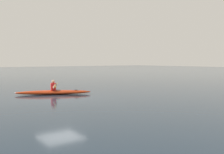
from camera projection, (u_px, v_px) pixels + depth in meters
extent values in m
plane|color=#1E2D3D|center=(60.00, 98.00, 15.98)|extent=(160.00, 160.00, 0.00)
ellipsoid|color=red|center=(54.00, 92.00, 17.41)|extent=(4.69, 2.86, 0.29)
torus|color=black|center=(57.00, 90.00, 17.43)|extent=(0.76, 0.76, 0.04)
cylinder|color=black|center=(76.00, 90.00, 17.64)|extent=(0.18, 0.18, 0.02)
cylinder|color=red|center=(53.00, 87.00, 17.38)|extent=(0.36, 0.36, 0.48)
sphere|color=tan|center=(53.00, 81.00, 17.36)|extent=(0.21, 0.21, 0.21)
cylinder|color=black|center=(56.00, 85.00, 17.41)|extent=(1.00, 1.87, 0.03)
ellipsoid|color=gold|center=(57.00, 84.00, 18.44)|extent=(0.22, 0.37, 0.17)
ellipsoid|color=gold|center=(56.00, 87.00, 16.38)|extent=(0.22, 0.37, 0.17)
cylinder|color=tan|center=(55.00, 85.00, 17.67)|extent=(0.14, 0.32, 0.34)
cylinder|color=tan|center=(54.00, 86.00, 17.12)|extent=(0.28, 0.23, 0.34)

